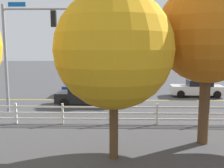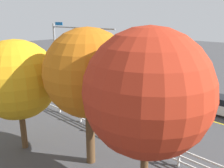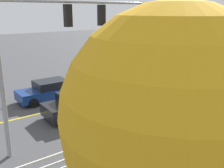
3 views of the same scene
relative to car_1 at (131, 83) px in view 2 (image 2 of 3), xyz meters
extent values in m
plane|color=#444447|center=(-1.72, 2.07, -0.70)|extent=(120.00, 120.00, 0.00)
cube|color=gold|center=(-5.72, 2.07, -0.69)|extent=(28.00, 0.16, 0.01)
cylinder|color=gray|center=(4.65, 6.03, 2.74)|extent=(0.20, 0.20, 6.87)
cylinder|color=gray|center=(0.79, 6.03, 5.87)|extent=(7.72, 0.12, 0.12)
cube|color=#0C59B2|center=(3.75, 6.05, 6.15)|extent=(1.10, 0.03, 0.28)
cube|color=black|center=(1.47, 6.03, 5.27)|extent=(0.32, 0.28, 1.00)
sphere|color=red|center=(1.47, 5.88, 5.59)|extent=(0.17, 0.17, 0.17)
sphere|color=orange|center=(1.47, 5.88, 5.27)|extent=(0.17, 0.17, 0.17)
sphere|color=#148C19|center=(1.47, 5.88, 4.95)|extent=(0.17, 0.17, 0.17)
cube|color=black|center=(-0.39, 6.03, 5.27)|extent=(0.32, 0.28, 1.00)
sphere|color=red|center=(-0.39, 5.88, 5.59)|extent=(0.17, 0.17, 0.17)
sphere|color=orange|center=(-0.39, 5.88, 5.27)|extent=(0.17, 0.17, 0.17)
sphere|color=#148C19|center=(-0.39, 5.88, 4.95)|extent=(0.17, 0.17, 0.17)
cube|color=navy|center=(0.06, 0.00, -0.14)|extent=(4.30, 1.94, 0.66)
cube|color=black|center=(-0.16, 0.00, 0.45)|extent=(2.21, 1.72, 0.54)
cylinder|color=black|center=(1.52, 0.85, -0.38)|extent=(0.64, 0.23, 0.64)
cylinder|color=black|center=(1.49, -0.90, -0.38)|extent=(0.64, 0.23, 0.64)
cylinder|color=black|center=(-1.38, 0.90, -0.38)|extent=(0.64, 0.23, 0.64)
cylinder|color=black|center=(-1.41, -0.86, -0.38)|extent=(0.64, 0.23, 0.64)
cube|color=silver|center=(-9.34, 0.25, -0.12)|extent=(4.43, 1.89, 0.72)
cylinder|color=black|center=(-7.82, 0.98, -0.38)|extent=(0.65, 0.25, 0.64)
cylinder|color=black|center=(-7.89, -0.60, -0.38)|extent=(0.65, 0.25, 0.64)
cube|color=black|center=(-0.38, 3.85, -0.11)|extent=(4.64, 2.12, 0.73)
cube|color=black|center=(-0.15, 3.84, 0.51)|extent=(2.26, 1.83, 0.51)
cylinder|color=black|center=(-1.97, 3.01, -0.38)|extent=(0.65, 0.25, 0.64)
cylinder|color=black|center=(-1.89, 4.82, -0.38)|extent=(0.65, 0.25, 0.64)
cylinder|color=black|center=(1.13, 2.88, -0.38)|extent=(0.65, 0.25, 0.64)
cylinder|color=black|center=(1.21, 4.70, -0.38)|extent=(0.65, 0.25, 0.64)
cube|color=white|center=(-9.92, 8.71, -0.12)|extent=(0.10, 0.10, 1.15)
cube|color=white|center=(-7.32, 8.71, -0.12)|extent=(0.10, 0.10, 1.15)
cube|color=white|center=(-4.72, 8.71, -0.12)|extent=(0.10, 0.10, 1.15)
cube|color=white|center=(-2.12, 8.71, -0.12)|extent=(0.10, 0.10, 1.15)
cube|color=white|center=(0.48, 8.71, -0.12)|extent=(0.10, 0.10, 1.15)
cube|color=white|center=(3.08, 8.71, -0.12)|extent=(0.10, 0.10, 1.15)
cube|color=white|center=(5.68, 8.71, -0.12)|extent=(0.10, 0.10, 1.15)
cube|color=white|center=(8.28, 8.71, -0.12)|extent=(0.10, 0.10, 1.15)
cube|color=white|center=(-4.72, 8.71, 0.25)|extent=(26.00, 0.06, 0.09)
cube|color=white|center=(-4.72, 8.71, -0.10)|extent=(26.00, 0.06, 0.09)
cube|color=white|center=(-4.72, 8.71, -0.42)|extent=(26.00, 0.06, 0.09)
sphere|color=#B22D19|center=(-9.92, 11.85, 4.05)|extent=(4.78, 4.78, 4.78)
cylinder|color=brown|center=(-2.42, 13.19, 0.55)|extent=(0.33, 0.33, 2.49)
sphere|color=gold|center=(-2.42, 13.19, 3.43)|extent=(4.36, 4.36, 4.36)
cylinder|color=brown|center=(-6.33, 11.50, 0.92)|extent=(0.46, 0.46, 3.23)
sphere|color=#C66614|center=(-6.33, 11.50, 4.14)|extent=(4.29, 4.29, 4.29)
camera|label=1|loc=(-2.58, 22.81, 3.52)|focal=42.28mm
camera|label=2|loc=(-14.39, 18.58, 6.66)|focal=37.01mm
camera|label=3|loc=(7.38, 17.00, 5.50)|focal=42.33mm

